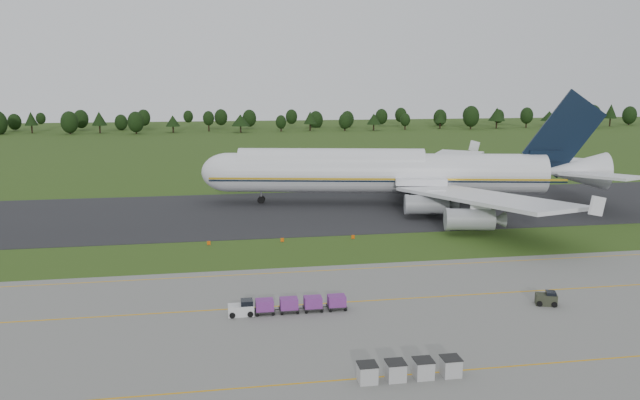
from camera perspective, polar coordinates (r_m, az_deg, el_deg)
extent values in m
plane|color=#2A4514|center=(91.36, -0.25, -4.63)|extent=(600.00, 600.00, 0.00)
cube|color=slate|center=(59.96, 5.20, -13.19)|extent=(300.00, 52.00, 0.06)
cube|color=black|center=(118.29, -2.46, -1.03)|extent=(300.00, 40.00, 0.08)
cube|color=orange|center=(70.75, 2.70, -9.28)|extent=(300.00, 0.25, 0.01)
cube|color=orange|center=(54.73, 6.85, -15.66)|extent=(300.00, 0.20, 0.01)
cube|color=orange|center=(81.89, 0.90, -6.44)|extent=(120.00, 0.20, 0.01)
cylinder|color=black|center=(324.65, -24.84, 5.89)|extent=(0.70, 0.70, 3.60)
cone|color=black|center=(324.34, -24.91, 6.77)|extent=(5.96, 5.96, 6.40)
cylinder|color=black|center=(311.52, -21.89, 5.94)|extent=(0.70, 0.70, 3.58)
sphere|color=black|center=(311.28, -21.93, 6.62)|extent=(7.82, 7.82, 7.82)
cylinder|color=black|center=(312.00, -19.48, 6.12)|extent=(0.70, 0.70, 3.65)
cone|color=black|center=(311.67, -19.54, 7.05)|extent=(6.95, 6.95, 6.49)
cylinder|color=black|center=(302.32, -16.46, 6.16)|extent=(0.70, 0.70, 3.62)
sphere|color=black|center=(302.07, -16.50, 6.86)|extent=(7.42, 7.42, 7.42)
cylinder|color=black|center=(306.06, -13.28, 6.30)|extent=(0.70, 0.70, 2.95)
cone|color=black|center=(305.78, -13.31, 7.07)|extent=(6.85, 6.85, 5.25)
cylinder|color=black|center=(309.03, -10.13, 6.58)|extent=(0.70, 0.70, 4.18)
sphere|color=black|center=(308.75, -10.16, 7.37)|extent=(5.43, 5.43, 5.43)
cylinder|color=black|center=(301.25, -7.27, 6.45)|extent=(0.70, 0.70, 3.08)
cone|color=black|center=(300.96, -7.29, 7.26)|extent=(8.64, 8.64, 5.47)
cylinder|color=black|center=(304.93, -3.58, 6.56)|extent=(0.70, 0.70, 3.02)
sphere|color=black|center=(304.71, -3.59, 7.14)|extent=(5.10, 5.10, 5.10)
cylinder|color=black|center=(308.16, -0.90, 6.66)|extent=(0.70, 0.70, 3.41)
cone|color=black|center=(307.85, -0.91, 7.54)|extent=(6.35, 6.35, 6.06)
cylinder|color=black|center=(308.85, 2.28, 6.63)|extent=(0.70, 0.70, 3.09)
sphere|color=black|center=(308.63, 2.28, 7.22)|extent=(5.93, 5.93, 5.93)
cylinder|color=black|center=(311.10, 4.93, 6.63)|extent=(0.70, 0.70, 3.03)
cone|color=black|center=(310.82, 4.94, 7.40)|extent=(6.98, 6.98, 5.39)
cylinder|color=black|center=(317.97, 7.78, 6.68)|extent=(0.70, 0.70, 3.30)
sphere|color=black|center=(317.74, 7.80, 7.29)|extent=(5.03, 5.03, 5.03)
cylinder|color=black|center=(327.50, 10.92, 6.70)|extent=(0.70, 0.70, 3.20)
cone|color=black|center=(327.22, 10.95, 7.47)|extent=(5.83, 5.83, 5.69)
cylinder|color=black|center=(327.24, 13.61, 6.68)|extent=(0.70, 0.70, 4.26)
sphere|color=black|center=(326.97, 13.65, 7.44)|extent=(8.22, 8.22, 8.22)
cylinder|color=black|center=(337.58, 15.83, 6.66)|extent=(0.70, 0.70, 3.83)
cone|color=black|center=(337.26, 15.88, 7.56)|extent=(8.73, 8.73, 6.81)
cylinder|color=black|center=(345.95, 18.33, 6.64)|extent=(0.70, 0.70, 4.13)
sphere|color=black|center=(345.70, 18.37, 7.34)|extent=(6.61, 6.61, 6.61)
cylinder|color=black|center=(361.88, 20.19, 6.59)|extent=(0.70, 0.70, 2.91)
cone|color=black|center=(361.65, 20.23, 7.23)|extent=(8.94, 8.94, 5.18)
cylinder|color=black|center=(357.60, 23.57, 6.40)|extent=(0.70, 0.70, 4.08)
sphere|color=black|center=(357.36, 23.62, 7.07)|extent=(8.95, 8.95, 8.95)
cylinder|color=black|center=(373.29, 24.98, 6.46)|extent=(0.70, 0.70, 4.30)
cone|color=black|center=(372.98, 25.06, 7.37)|extent=(6.57, 6.57, 7.64)
cylinder|color=black|center=(388.36, 26.40, 6.42)|extent=(0.70, 0.70, 3.55)
sphere|color=black|center=(388.16, 26.45, 6.96)|extent=(7.66, 7.66, 7.66)
cylinder|color=silver|center=(125.01, 5.99, 2.48)|extent=(63.16, 19.98, 7.80)
cylinder|color=silver|center=(124.41, 1.01, 3.35)|extent=(37.32, 13.19, 6.09)
sphere|color=silver|center=(126.59, -8.36, 2.53)|extent=(7.80, 7.80, 7.80)
cone|color=silver|center=(133.07, 22.28, 2.47)|extent=(13.14, 9.61, 7.41)
cube|color=gold|center=(121.24, 6.12, 1.90)|extent=(68.02, 13.67, 0.38)
cube|color=silver|center=(107.12, 14.59, 0.24)|extent=(19.83, 38.39, 0.60)
cube|color=silver|center=(147.26, 11.06, 3.22)|extent=(30.95, 35.87, 0.60)
cylinder|color=gray|center=(112.94, 9.72, -0.42)|extent=(8.12, 4.89, 3.47)
cylinder|color=gray|center=(102.36, 13.53, -1.74)|extent=(8.12, 4.89, 3.47)
cylinder|color=gray|center=(139.61, 8.19, 1.78)|extent=(8.12, 4.89, 3.47)
cylinder|color=gray|center=(151.96, 9.65, 2.47)|extent=(8.12, 4.89, 3.47)
cube|color=black|center=(131.37, 21.40, 5.64)|extent=(15.61, 3.68, 17.40)
cube|color=silver|center=(126.15, 24.25, 2.04)|extent=(10.55, 15.28, 0.49)
cube|color=silver|center=(141.15, 21.77, 3.08)|extent=(14.00, 14.34, 0.49)
cylinder|color=slate|center=(126.46, -5.39, 0.25)|extent=(0.39, 0.39, 2.38)
cylinder|color=black|center=(126.55, -5.39, 0.03)|extent=(1.57, 1.23, 1.41)
cylinder|color=slate|center=(121.75, 9.16, -0.26)|extent=(0.39, 0.39, 2.38)
cylinder|color=black|center=(121.85, 9.16, -0.49)|extent=(1.57, 1.23, 1.41)
cylinder|color=slate|center=(131.26, 8.62, 0.56)|extent=(0.39, 0.39, 2.38)
cylinder|color=black|center=(131.35, 8.62, 0.35)|extent=(1.57, 1.23, 1.41)
cube|color=silver|center=(67.25, -7.24, -9.94)|extent=(2.70, 1.46, 1.14)
cylinder|color=black|center=(66.64, -8.02, -10.40)|extent=(0.62, 0.23, 0.62)
cube|color=black|center=(67.45, -5.08, -10.02)|extent=(2.08, 1.56, 0.12)
cube|color=#682874|center=(67.23, -5.09, -9.53)|extent=(1.87, 1.46, 1.14)
cylinder|color=black|center=(66.79, -5.75, -10.43)|extent=(0.35, 0.16, 0.35)
cube|color=black|center=(67.68, -2.85, -9.92)|extent=(2.08, 1.56, 0.12)
cube|color=#682874|center=(67.46, -2.86, -9.42)|extent=(1.87, 1.46, 1.14)
cylinder|color=black|center=(66.99, -3.50, -10.32)|extent=(0.35, 0.16, 0.35)
cube|color=black|center=(68.01, -0.65, -9.80)|extent=(2.08, 1.56, 0.12)
cube|color=#682874|center=(67.79, -0.65, -9.31)|extent=(1.87, 1.46, 1.14)
cylinder|color=black|center=(67.29, -1.26, -10.20)|extent=(0.35, 0.16, 0.35)
cube|color=black|center=(68.44, 1.53, -9.67)|extent=(2.08, 1.56, 0.12)
cube|color=#682874|center=(68.22, 1.54, -9.18)|extent=(1.87, 1.46, 1.14)
cylinder|color=black|center=(67.69, 0.95, -10.07)|extent=(0.35, 0.16, 0.35)
cylinder|color=black|center=(67.34, -7.23, -10.15)|extent=(0.62, 0.23, 0.62)
cube|color=#292D1F|center=(73.97, 19.97, -8.54)|extent=(2.55, 2.03, 1.22)
cylinder|color=black|center=(73.15, 19.68, -8.99)|extent=(0.62, 0.22, 0.62)
cylinder|color=black|center=(74.99, 20.23, -8.54)|extent=(0.62, 0.22, 0.62)
cube|color=#A8A8A8|center=(53.20, 4.34, -15.52)|extent=(1.51, 1.51, 1.51)
cube|color=black|center=(52.86, 4.35, -14.75)|extent=(1.60, 1.60, 0.08)
cube|color=#A8A8A8|center=(53.79, 6.92, -15.26)|extent=(1.51, 1.51, 1.51)
cube|color=black|center=(53.44, 6.94, -14.50)|extent=(1.60, 1.60, 0.08)
cube|color=#A8A8A8|center=(54.47, 9.42, -14.99)|extent=(1.51, 1.51, 1.51)
cube|color=black|center=(54.13, 9.45, -14.23)|extent=(1.60, 1.60, 0.08)
cube|color=#A8A8A8|center=(55.24, 11.86, -14.69)|extent=(1.51, 1.51, 1.51)
cube|color=black|center=(54.91, 11.89, -13.94)|extent=(1.60, 1.60, 0.08)
cube|color=#DC5106|center=(95.75, -10.13, -3.89)|extent=(0.50, 0.12, 0.60)
cube|color=black|center=(95.83, -10.13, -4.05)|extent=(0.30, 0.30, 0.04)
cube|color=#DC5106|center=(96.24, -3.47, -3.66)|extent=(0.50, 0.12, 0.60)
cube|color=black|center=(96.32, -3.47, -3.82)|extent=(0.30, 0.30, 0.04)
cube|color=#DC5106|center=(98.01, 3.04, -3.39)|extent=(0.50, 0.12, 0.60)
cube|color=black|center=(98.08, 3.04, -3.55)|extent=(0.30, 0.30, 0.04)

